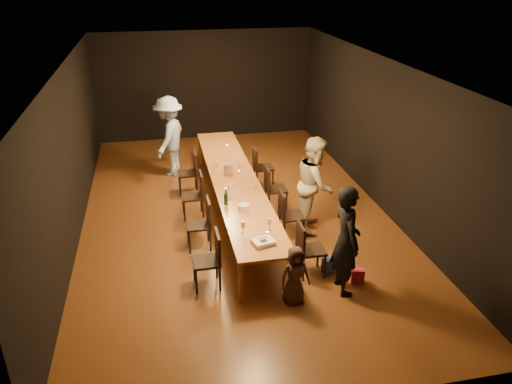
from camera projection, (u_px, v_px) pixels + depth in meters
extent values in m
plane|color=#472311|center=(235.00, 213.00, 10.19)|extent=(10.00, 10.00, 0.00)
cube|color=black|center=(205.00, 85.00, 14.00)|extent=(6.00, 0.04, 3.00)
cube|color=black|center=(313.00, 301.00, 5.12)|extent=(6.00, 0.04, 3.00)
cube|color=black|center=(70.00, 154.00, 9.01)|extent=(0.04, 10.00, 3.00)
cube|color=black|center=(380.00, 133.00, 10.11)|extent=(0.04, 10.00, 3.00)
cube|color=silver|center=(232.00, 64.00, 8.93)|extent=(6.00, 10.00, 0.04)
cube|color=#9C532D|center=(235.00, 180.00, 9.89)|extent=(0.90, 6.00, 0.05)
cylinder|color=#9C532D|center=(241.00, 282.00, 7.39)|extent=(0.08, 0.08, 0.70)
cylinder|color=#9C532D|center=(293.00, 276.00, 7.54)|extent=(0.08, 0.08, 0.70)
cylinder|color=#9C532D|center=(200.00, 150.00, 12.55)|extent=(0.08, 0.08, 0.70)
cylinder|color=#9C532D|center=(232.00, 148.00, 12.69)|extent=(0.08, 0.08, 0.70)
imported|color=black|center=(346.00, 240.00, 7.45)|extent=(0.43, 0.65, 1.76)
imported|color=beige|center=(315.00, 184.00, 9.29)|extent=(0.96, 1.07, 1.81)
imported|color=#8AA4D5|center=(170.00, 137.00, 11.66)|extent=(1.14, 1.40, 1.89)
imported|color=#3B2721|center=(295.00, 275.00, 7.35)|extent=(0.50, 0.36, 0.94)
cube|color=#C71D44|center=(357.00, 276.00, 7.93)|extent=(0.22, 0.15, 0.24)
cube|color=#2753AB|center=(329.00, 265.00, 8.18)|extent=(0.26, 0.22, 0.28)
cube|color=white|center=(263.00, 242.00, 7.59)|extent=(0.38, 0.33, 0.07)
cube|color=black|center=(264.00, 241.00, 7.55)|extent=(0.13, 0.11, 0.00)
cube|color=red|center=(262.00, 238.00, 7.63)|extent=(0.17, 0.07, 0.00)
cylinder|color=silver|center=(244.00, 208.00, 8.61)|extent=(0.26, 0.26, 0.11)
cylinder|color=#AFAFB4|center=(228.00, 169.00, 10.10)|extent=(0.21, 0.21, 0.20)
cylinder|color=#B2B7B2|center=(267.00, 233.00, 7.89)|extent=(0.05, 0.05, 0.03)
cylinder|color=#B2B7B2|center=(239.00, 172.00, 10.18)|extent=(0.05, 0.05, 0.03)
cylinder|color=#B2B7B2|center=(227.00, 145.00, 11.63)|extent=(0.05, 0.05, 0.03)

